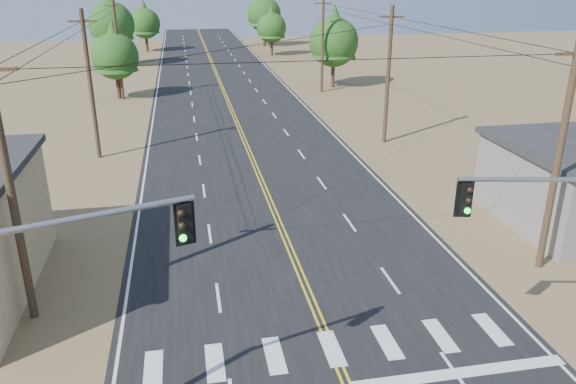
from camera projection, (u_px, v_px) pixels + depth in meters
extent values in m
cube|color=black|center=(251.00, 157.00, 39.43)|extent=(15.00, 200.00, 0.02)
cylinder|color=#4C3826|center=(11.00, 193.00, 19.33)|extent=(0.30, 0.30, 10.00)
cylinder|color=#4C3826|center=(91.00, 86.00, 37.64)|extent=(0.30, 0.30, 10.00)
cube|color=#4C3826|center=(82.00, 21.00, 36.11)|extent=(1.80, 0.12, 0.12)
cylinder|color=#4C3826|center=(118.00, 50.00, 55.95)|extent=(0.30, 0.30, 10.00)
cube|color=#4C3826|center=(113.00, 5.00, 54.43)|extent=(1.80, 0.12, 0.12)
cylinder|color=#4C3826|center=(558.00, 158.00, 22.96)|extent=(0.30, 0.30, 10.00)
cylinder|color=#4C3826|center=(388.00, 76.00, 41.27)|extent=(0.30, 0.30, 10.00)
cube|color=#4C3826|center=(392.00, 17.00, 39.74)|extent=(1.80, 0.12, 0.12)
cylinder|color=#4C3826|center=(322.00, 45.00, 59.58)|extent=(0.30, 0.30, 10.00)
cube|color=#4C3826|center=(323.00, 3.00, 58.06)|extent=(1.80, 0.12, 0.12)
cylinder|color=gray|center=(74.00, 219.00, 12.68)|extent=(5.45, 1.81, 0.15)
cube|color=black|center=(184.00, 223.00, 14.01)|extent=(0.41, 0.38, 1.06)
sphere|color=black|center=(181.00, 213.00, 13.73)|extent=(0.19, 0.19, 0.19)
sphere|color=black|center=(182.00, 226.00, 13.85)|extent=(0.19, 0.19, 0.19)
sphere|color=#0CE533|center=(183.00, 238.00, 13.97)|extent=(0.19, 0.19, 0.19)
cylinder|color=gray|center=(558.00, 180.00, 16.10)|extent=(5.66, 1.25, 0.15)
cube|color=black|center=(465.00, 199.00, 16.33)|extent=(0.37, 0.33, 1.01)
sphere|color=black|center=(470.00, 190.00, 16.07)|extent=(0.18, 0.18, 0.18)
sphere|color=black|center=(469.00, 201.00, 16.19)|extent=(0.18, 0.18, 0.18)
sphere|color=#0CE533|center=(467.00, 211.00, 16.31)|extent=(0.18, 0.18, 0.18)
cylinder|color=#3F2D1E|center=(118.00, 85.00, 57.64)|extent=(0.46, 0.46, 2.81)
cone|color=#1E4A15|center=(114.00, 46.00, 56.22)|extent=(4.37, 4.37, 4.99)
sphere|color=#1E4A15|center=(115.00, 56.00, 56.59)|extent=(4.68, 4.68, 4.68)
cylinder|color=#3F2D1E|center=(115.00, 53.00, 77.62)|extent=(0.50, 0.50, 3.67)
cone|color=#1E4A15|center=(110.00, 14.00, 75.77)|extent=(5.71, 5.71, 6.53)
sphere|color=#1E4A15|center=(111.00, 25.00, 76.25)|extent=(6.12, 6.12, 6.12)
cylinder|color=#3F2D1E|center=(147.00, 42.00, 92.81)|extent=(0.49, 0.49, 2.94)
cone|color=#1E4A15|center=(144.00, 17.00, 91.33)|extent=(4.57, 4.57, 5.23)
sphere|color=#1E4A15|center=(145.00, 23.00, 91.71)|extent=(4.90, 4.90, 4.90)
cylinder|color=#3F2D1E|center=(333.00, 72.00, 63.43)|extent=(0.42, 0.42, 3.27)
cone|color=#1E4A15|center=(334.00, 31.00, 61.79)|extent=(5.09, 5.09, 5.81)
sphere|color=#1E4A15|center=(334.00, 42.00, 62.22)|extent=(5.45, 5.45, 5.45)
cylinder|color=#3F2D1E|center=(272.00, 47.00, 88.20)|extent=(0.45, 0.45, 2.76)
cone|color=#1E4A15|center=(271.00, 21.00, 86.81)|extent=(4.29, 4.29, 4.90)
sphere|color=#1E4A15|center=(271.00, 28.00, 87.17)|extent=(4.59, 4.59, 4.59)
cylinder|color=#3F2D1E|center=(264.00, 36.00, 99.67)|extent=(0.49, 0.49, 3.55)
cone|color=#1E4A15|center=(264.00, 7.00, 97.87)|extent=(5.53, 5.53, 6.32)
sphere|color=#1E4A15|center=(264.00, 14.00, 98.34)|extent=(5.92, 5.92, 5.92)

